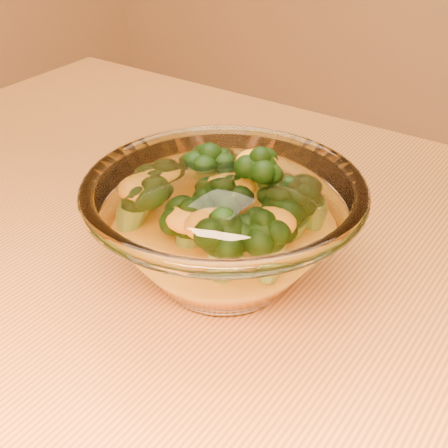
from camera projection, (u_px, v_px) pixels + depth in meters
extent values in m
cube|color=#B46E36|center=(254.00, 312.00, 0.56)|extent=(1.20, 0.80, 0.04)
cylinder|color=brown|center=(112.00, 263.00, 1.25)|extent=(0.06, 0.06, 0.71)
ellipsoid|color=white|center=(224.00, 272.00, 0.56)|extent=(0.11, 0.11, 0.02)
torus|color=white|center=(224.00, 188.00, 0.51)|extent=(0.24, 0.24, 0.01)
ellipsoid|color=orange|center=(224.00, 250.00, 0.55)|extent=(0.14, 0.14, 0.04)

